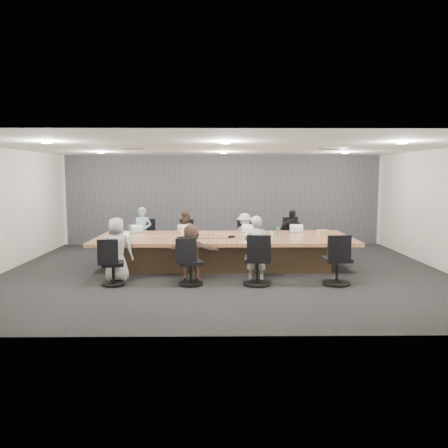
{
  "coord_description": "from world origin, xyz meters",
  "views": [
    {
      "loc": [
        -0.12,
        -9.75,
        2.2
      ],
      "look_at": [
        0.0,
        0.4,
        1.05
      ],
      "focal_mm": 35.0,
      "sensor_mm": 36.0,
      "label": 1
    }
  ],
  "objects_px": {
    "laptop_0": "(139,232)",
    "laptop_2": "(246,232)",
    "laptop_5": "(193,241)",
    "bottle_clear": "(182,230)",
    "chair_4": "(113,267)",
    "person_1": "(187,234)",
    "person_4": "(117,250)",
    "snack_packet": "(324,237)",
    "person_3": "(291,233)",
    "person_5": "(192,252)",
    "chair_0": "(145,241)",
    "person_6": "(256,248)",
    "laptop_1": "(185,232)",
    "person_0": "(143,232)",
    "chair_3": "(289,239)",
    "conference_table": "(224,251)",
    "chair_6": "(257,264)",
    "mug_brown": "(124,235)",
    "laptop_3": "(295,232)",
    "bottle_green_right": "(278,232)",
    "chair_2": "(244,241)",
    "chair_1": "(188,241)",
    "chair_7": "(337,264)",
    "laptop_6": "(254,241)",
    "canvas_bag": "(323,233)",
    "bottle_green_left": "(130,230)",
    "stapler": "(231,237)",
    "laptop_4": "(123,241)"
  },
  "relations": [
    {
      "from": "person_0",
      "to": "laptop_6",
      "type": "bearing_deg",
      "value": -30.8
    },
    {
      "from": "person_1",
      "to": "snack_packet",
      "type": "height_order",
      "value": "person_1"
    },
    {
      "from": "chair_1",
      "to": "bottle_clear",
      "type": "distance_m",
      "value": 1.52
    },
    {
      "from": "conference_table",
      "to": "chair_6",
      "type": "xyz_separation_m",
      "value": [
        0.64,
        -1.7,
        0.03
      ]
    },
    {
      "from": "laptop_5",
      "to": "snack_packet",
      "type": "xyz_separation_m",
      "value": [
        3.02,
        0.59,
        0.01
      ]
    },
    {
      "from": "person_0",
      "to": "person_1",
      "type": "xyz_separation_m",
      "value": [
        1.18,
        0.0,
        -0.05
      ]
    },
    {
      "from": "person_4",
      "to": "snack_packet",
      "type": "distance_m",
      "value": 4.71
    },
    {
      "from": "chair_4",
      "to": "mug_brown",
      "type": "xyz_separation_m",
      "value": [
        -0.11,
        1.58,
        0.44
      ]
    },
    {
      "from": "chair_0",
      "to": "laptop_6",
      "type": "distance_m",
      "value": 3.78
    },
    {
      "from": "canvas_bag",
      "to": "bottle_green_left",
      "type": "bearing_deg",
      "value": 177.95
    },
    {
      "from": "chair_0",
      "to": "person_1",
      "type": "height_order",
      "value": "person_1"
    },
    {
      "from": "bottle_green_right",
      "to": "snack_packet",
      "type": "height_order",
      "value": "bottle_green_right"
    },
    {
      "from": "person_5",
      "to": "person_6",
      "type": "bearing_deg",
      "value": -170.26
    },
    {
      "from": "person_3",
      "to": "person_5",
      "type": "xyz_separation_m",
      "value": [
        -2.52,
        -2.7,
        -0.03
      ]
    },
    {
      "from": "snack_packet",
      "to": "laptop_6",
      "type": "bearing_deg",
      "value": -160.7
    },
    {
      "from": "chair_6",
      "to": "person_6",
      "type": "relative_size",
      "value": 0.63
    },
    {
      "from": "laptop_2",
      "to": "person_6",
      "type": "distance_m",
      "value": 2.15
    },
    {
      "from": "laptop_0",
      "to": "laptop_2",
      "type": "height_order",
      "value": "same"
    },
    {
      "from": "laptop_2",
      "to": "laptop_4",
      "type": "height_order",
      "value": "same"
    },
    {
      "from": "laptop_1",
      "to": "person_0",
      "type": "bearing_deg",
      "value": -34.81
    },
    {
      "from": "person_6",
      "to": "canvas_bag",
      "type": "distance_m",
      "value": 2.2
    },
    {
      "from": "laptop_3",
      "to": "mug_brown",
      "type": "relative_size",
      "value": 2.76
    },
    {
      "from": "conference_table",
      "to": "person_3",
      "type": "xyz_separation_m",
      "value": [
        1.83,
        1.35,
        0.23
      ]
    },
    {
      "from": "chair_0",
      "to": "bottle_green_right",
      "type": "height_order",
      "value": "bottle_green_right"
    },
    {
      "from": "person_1",
      "to": "person_3",
      "type": "height_order",
      "value": "person_3"
    },
    {
      "from": "conference_table",
      "to": "mug_brown",
      "type": "bearing_deg",
      "value": -177.16
    },
    {
      "from": "laptop_0",
      "to": "bottle_green_right",
      "type": "distance_m",
      "value": 3.54
    },
    {
      "from": "chair_0",
      "to": "mug_brown",
      "type": "distance_m",
      "value": 1.87
    },
    {
      "from": "chair_3",
      "to": "mug_brown",
      "type": "height_order",
      "value": "mug_brown"
    },
    {
      "from": "person_3",
      "to": "person_5",
      "type": "relative_size",
      "value": 1.06
    },
    {
      "from": "chair_3",
      "to": "laptop_1",
      "type": "bearing_deg",
      "value": 2.64
    },
    {
      "from": "chair_2",
      "to": "bottle_clear",
      "type": "relative_size",
      "value": 3.21
    },
    {
      "from": "chair_6",
      "to": "mug_brown",
      "type": "height_order",
      "value": "chair_6"
    },
    {
      "from": "chair_2",
      "to": "laptop_1",
      "type": "relative_size",
      "value": 2.47
    },
    {
      "from": "chair_2",
      "to": "chair_7",
      "type": "xyz_separation_m",
      "value": [
        1.67,
        -3.4,
        0.05
      ]
    },
    {
      "from": "chair_0",
      "to": "laptop_5",
      "type": "distance_m",
      "value": 2.93
    },
    {
      "from": "chair_1",
      "to": "snack_packet",
      "type": "relative_size",
      "value": 4.52
    },
    {
      "from": "chair_3",
      "to": "chair_4",
      "type": "bearing_deg",
      "value": 24.84
    },
    {
      "from": "chair_4",
      "to": "person_1",
      "type": "relative_size",
      "value": 0.59
    },
    {
      "from": "chair_1",
      "to": "laptop_0",
      "type": "relative_size",
      "value": 2.04
    },
    {
      "from": "laptop_1",
      "to": "laptop_5",
      "type": "xyz_separation_m",
      "value": [
        0.3,
        -1.6,
        0.0
      ]
    },
    {
      "from": "chair_0",
      "to": "chair_6",
      "type": "height_order",
      "value": "chair_6"
    },
    {
      "from": "laptop_2",
      "to": "laptop_3",
      "type": "bearing_deg",
      "value": -166.14
    },
    {
      "from": "chair_2",
      "to": "mug_brown",
      "type": "relative_size",
      "value": 6.39
    },
    {
      "from": "laptop_3",
      "to": "bottle_green_right",
      "type": "distance_m",
      "value": 0.99
    },
    {
      "from": "laptop_3",
      "to": "snack_packet",
      "type": "height_order",
      "value": "snack_packet"
    },
    {
      "from": "laptop_5",
      "to": "bottle_clear",
      "type": "bearing_deg",
      "value": 121.04
    },
    {
      "from": "mug_brown",
      "to": "stapler",
      "type": "relative_size",
      "value": 0.8
    },
    {
      "from": "chair_0",
      "to": "laptop_2",
      "type": "height_order",
      "value": "laptop_2"
    },
    {
      "from": "chair_4",
      "to": "laptop_1",
      "type": "bearing_deg",
      "value": 52.71
    }
  ]
}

